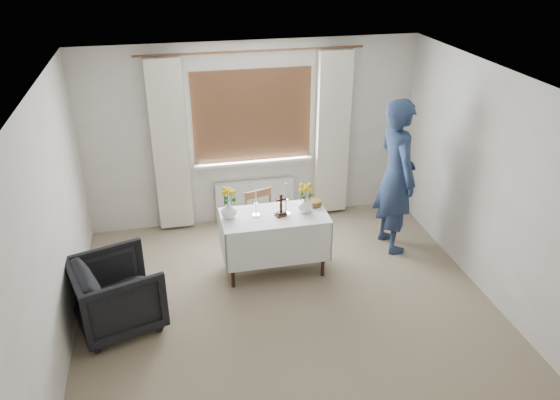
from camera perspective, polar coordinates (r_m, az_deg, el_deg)
The scene contains 12 objects.
ground at distance 5.88m, azimuth 1.65°, elevation -13.14°, with size 5.00×5.00×0.00m, color gray.
altar_table at distance 6.53m, azimuth -0.60°, elevation -4.52°, with size 1.24×0.64×0.76m, color white.
wooden_chair at distance 6.82m, azimuth -1.62°, elevation -2.64°, with size 0.39×0.39×0.85m, color brown, non-canonical shape.
armchair at distance 5.93m, azimuth -16.61°, elevation -9.35°, with size 0.82×0.84×0.76m, color black.
person at distance 6.91m, azimuth 12.04°, elevation 2.44°, with size 0.72×0.48×1.98m, color navy.
radiator at distance 7.70m, azimuth -2.64°, elevation -0.04°, with size 1.10×0.10×0.60m, color silver.
wooden_cross at distance 6.26m, azimuth 0.11°, elevation -0.53°, with size 0.13×0.09×0.28m, color black, non-canonical shape.
candlestick_left at distance 6.26m, azimuth -2.54°, elevation -0.30°, with size 0.09×0.09×0.33m, color silver, non-canonical shape.
candlestick_right at distance 6.26m, azimuth 0.61°, elevation 0.11°, with size 0.11×0.11×0.40m, color silver, non-canonical shape.
flower_vase_left at distance 6.26m, azimuth -5.34°, elevation -1.05°, with size 0.19×0.19×0.20m, color white.
flower_vase_right at distance 6.37m, azimuth 2.64°, elevation -0.49°, with size 0.18×0.18×0.19m, color white.
wicker_basket at distance 6.55m, azimuth 3.58°, elevation -0.28°, with size 0.18×0.18×0.07m, color brown.
Camera 1 is at (-1.13, -4.37, 3.76)m, focal length 35.00 mm.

